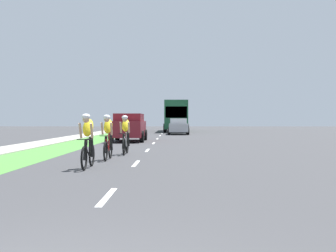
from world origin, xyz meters
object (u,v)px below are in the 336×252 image
cyclist_distant (126,134)px  bus_dark_green (176,115)px  cyclist_lead (88,140)px  suv_maroon (129,127)px  cyclist_trailing (108,137)px  sedan_silver (178,126)px

cyclist_distant → bus_dark_green: size_ratio=0.15×
cyclist_distant → cyclist_lead: bearing=-96.3°
suv_maroon → bus_dark_green: size_ratio=0.41×
cyclist_lead → cyclist_distant: same height
cyclist_trailing → cyclist_distant: bearing=81.1°
cyclist_distant → suv_maroon: (-0.96, 9.92, 0.14)m
suv_maroon → cyclist_distant: bearing=-84.5°
cyclist_lead → cyclist_trailing: size_ratio=1.00×
cyclist_lead → sedan_silver: (2.90, 27.00, -0.04)m
bus_dark_green → cyclist_trailing: bearing=-94.3°
bus_dark_green → cyclist_distant: bearing=-94.0°
cyclist_trailing → cyclist_distant: size_ratio=1.00×
cyclist_trailing → bus_dark_green: (2.55, 33.87, 1.17)m
sedan_silver → cyclist_trailing: bearing=-96.4°
cyclist_lead → sedan_silver: bearing=83.9°
suv_maroon → cyclist_lead: bearing=-88.3°
cyclist_trailing → sedan_silver: bearing=83.6°
cyclist_lead → bus_dark_green: size_ratio=0.15×
cyclist_distant → bus_dark_green: (2.19, 31.62, 1.17)m
bus_dark_green → sedan_silver: bearing=-88.9°
suv_maroon → sedan_silver: size_ratio=1.09×
cyclist_distant → sedan_silver: cyclist_distant is taller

